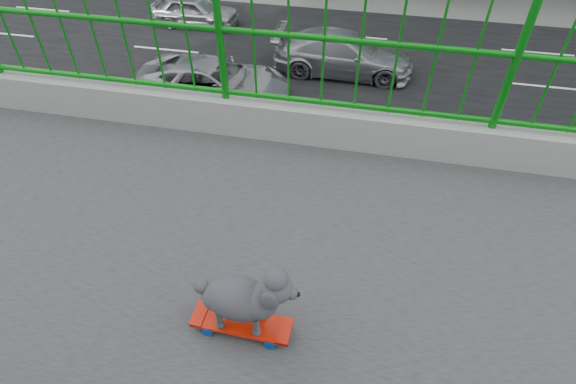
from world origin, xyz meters
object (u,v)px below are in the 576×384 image
at_px(poodle, 244,297).
at_px(car_5, 9,186).
at_px(car_4, 195,11).
at_px(skateboard, 242,324).
at_px(car_2, 213,83).
at_px(car_3, 343,54).

xyz_separation_m(poodle, car_5, (-6.36, -8.92, -6.56)).
xyz_separation_m(car_4, car_5, (12.80, -0.72, 0.05)).
bearing_deg(car_4, skateboard, -156.90).
distance_m(poodle, car_2, 15.24).
xyz_separation_m(car_2, car_3, (-3.20, 4.36, 0.02)).
height_order(skateboard, car_4, skateboard).
bearing_deg(poodle, car_3, -175.96).
relative_size(skateboard, car_3, 0.10).
distance_m(car_4, car_5, 12.82).
relative_size(car_3, car_5, 1.22).
height_order(poodle, car_3, poodle).
relative_size(poodle, car_3, 0.10).
bearing_deg(car_2, skateboard, -158.06).
bearing_deg(car_5, skateboard, 54.41).
bearing_deg(skateboard, car_2, -156.93).
distance_m(skateboard, car_4, 21.78).
bearing_deg(car_5, poodle, 54.50).
distance_m(car_2, car_5, 7.42).
height_order(skateboard, poodle, poodle).
xyz_separation_m(poodle, car_3, (-15.96, -0.81, -6.51)).
distance_m(car_3, car_4, 8.06).
bearing_deg(car_3, car_2, 126.29).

